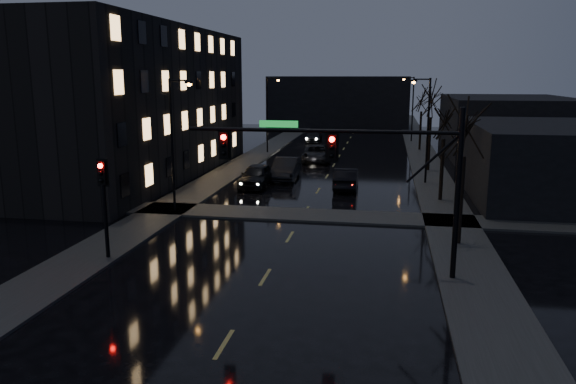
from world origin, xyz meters
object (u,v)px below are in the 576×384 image
at_px(oncoming_car_b, 286,169).
at_px(oncoming_car_d, 314,137).
at_px(oncoming_car_a, 256,176).
at_px(oncoming_car_c, 317,154).
at_px(lead_car, 346,178).

relative_size(oncoming_car_b, oncoming_car_d, 1.11).
bearing_deg(oncoming_car_a, oncoming_car_c, 78.51).
relative_size(oncoming_car_a, oncoming_car_b, 0.95).
relative_size(oncoming_car_a, oncoming_car_c, 0.87).
relative_size(oncoming_car_a, lead_car, 1.05).
height_order(oncoming_car_a, lead_car, oncoming_car_a).
relative_size(oncoming_car_b, lead_car, 1.10).
xyz_separation_m(oncoming_car_b, oncoming_car_c, (1.30, 9.67, -0.07)).
distance_m(oncoming_car_a, oncoming_car_c, 13.47).
bearing_deg(oncoming_car_d, oncoming_car_a, -93.06).
bearing_deg(lead_car, oncoming_car_c, -74.77).
bearing_deg(lead_car, oncoming_car_b, -32.73).
xyz_separation_m(oncoming_car_b, oncoming_car_d, (-1.13, 25.85, -0.18)).
bearing_deg(oncoming_car_c, oncoming_car_a, -106.75).
bearing_deg(oncoming_car_c, oncoming_car_d, 94.26).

